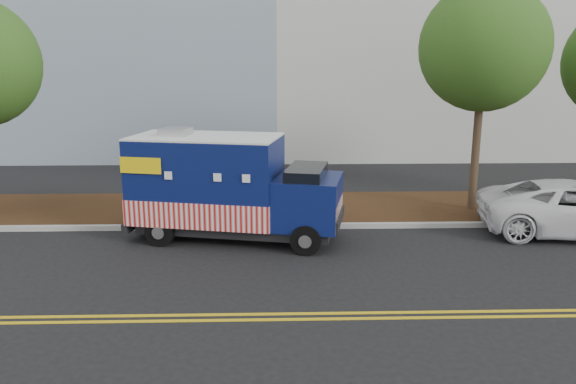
{
  "coord_description": "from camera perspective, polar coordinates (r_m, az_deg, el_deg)",
  "views": [
    {
      "loc": [
        1.77,
        -14.88,
        5.03
      ],
      "look_at": [
        2.21,
        0.6,
        1.33
      ],
      "focal_mm": 35.0,
      "sensor_mm": 36.0,
      "label": 1
    }
  ],
  "objects": [
    {
      "name": "mulch_strip",
      "position": [
        19.12,
        -6.87,
        -1.69
      ],
      "size": [
        120.0,
        4.0,
        0.15
      ],
      "primitive_type": "cube",
      "color": "black",
      "rests_on": "ground"
    },
    {
      "name": "centerline_near",
      "position": [
        11.72,
        -10.38,
        -12.2
      ],
      "size": [
        120.0,
        0.1,
        0.01
      ],
      "primitive_type": "cube",
      "color": "gold",
      "rests_on": "ground"
    },
    {
      "name": "tree_c",
      "position": [
        19.12,
        19.27,
        13.67
      ],
      "size": [
        4.02,
        4.02,
        7.38
      ],
      "color": "#38281C",
      "rests_on": "ground"
    },
    {
      "name": "curb",
      "position": [
        17.11,
        -7.49,
        -3.52
      ],
      "size": [
        120.0,
        0.18,
        0.15
      ],
      "primitive_type": "cube",
      "color": "#9E9E99",
      "rests_on": "ground"
    },
    {
      "name": "sign_post",
      "position": [
        17.59,
        -15.82,
        0.33
      ],
      "size": [
        0.06,
        0.06,
        2.4
      ],
      "primitive_type": "cube",
      "color": "#473828",
      "rests_on": "ground"
    },
    {
      "name": "food_truck",
      "position": [
        15.9,
        -6.41,
        0.23
      ],
      "size": [
        6.27,
        3.36,
        3.14
      ],
      "rotation": [
        0.0,
        0.0,
        -0.21
      ],
      "color": "black",
      "rests_on": "ground"
    },
    {
      "name": "centerline_far",
      "position": [
        11.49,
        -10.57,
        -12.74
      ],
      "size": [
        120.0,
        0.1,
        0.01
      ],
      "primitive_type": "cube",
      "color": "gold",
      "rests_on": "ground"
    },
    {
      "name": "ground",
      "position": [
        15.81,
        -7.99,
        -5.26
      ],
      "size": [
        120.0,
        120.0,
        0.0
      ],
      "primitive_type": "plane",
      "color": "black",
      "rests_on": "ground"
    }
  ]
}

